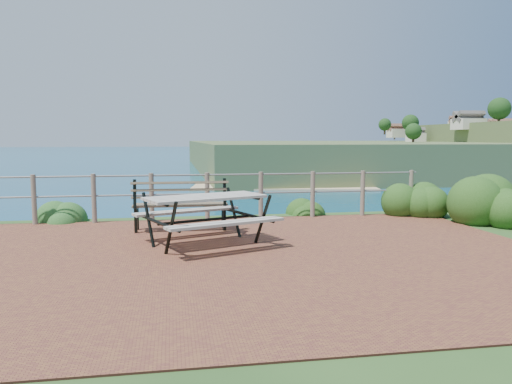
% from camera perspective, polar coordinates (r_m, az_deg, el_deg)
% --- Properties ---
extents(ground, '(10.00, 7.00, 0.12)m').
position_cam_1_polar(ground, '(7.36, -3.70, -7.50)').
color(ground, brown).
rests_on(ground, ground).
extents(ocean, '(1200.00, 1200.00, 0.00)m').
position_cam_1_polar(ocean, '(207.12, -9.43, 5.63)').
color(ocean, '#15707E').
rests_on(ocean, ground).
extents(safety_railing, '(9.40, 0.10, 1.00)m').
position_cam_1_polar(safety_railing, '(10.55, -5.60, -0.19)').
color(safety_railing, '#6B5B4C').
rests_on(safety_railing, ground).
extents(picnic_table, '(2.03, 1.54, 0.79)m').
position_cam_1_polar(picnic_table, '(8.07, -5.80, -2.63)').
color(picnic_table, '#9F9B8F').
rests_on(picnic_table, ground).
extents(park_bench, '(1.75, 0.47, 0.99)m').
position_cam_1_polar(park_bench, '(9.40, -8.64, -0.55)').
color(park_bench, brown).
rests_on(park_bench, ground).
extents(shrub_right_front, '(1.23, 1.23, 1.75)m').
position_cam_1_polar(shrub_right_front, '(11.09, 25.09, -3.43)').
color(shrub_right_front, '#1E3F13').
rests_on(shrub_right_front, ground).
extents(shrub_right_edge, '(1.12, 1.12, 1.60)m').
position_cam_1_polar(shrub_right_edge, '(11.75, 17.83, -2.63)').
color(shrub_right_edge, '#1E3F13').
rests_on(shrub_right_edge, ground).
extents(shrub_lip_west, '(0.85, 0.85, 0.63)m').
position_cam_1_polar(shrub_lip_west, '(11.15, -22.13, -3.25)').
color(shrub_lip_west, '#1D4F21').
rests_on(shrub_lip_west, ground).
extents(shrub_lip_east, '(0.85, 0.85, 0.63)m').
position_cam_1_polar(shrub_lip_east, '(11.59, 6.23, -2.48)').
color(shrub_lip_east, '#1E3F13').
rests_on(shrub_lip_east, ground).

